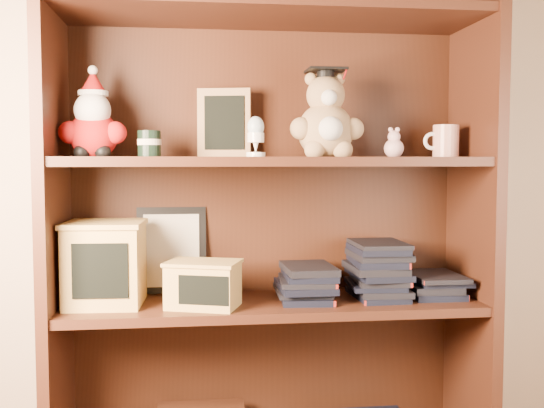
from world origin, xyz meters
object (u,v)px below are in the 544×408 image
(bookcase, at_px, (269,217))
(grad_teddy_bear, at_px, (326,123))
(teacher_mug, at_px, (445,141))
(treats_box, at_px, (105,263))

(bookcase, xyz_separation_m, grad_teddy_bear, (0.15, -0.06, 0.27))
(grad_teddy_bear, relative_size, teacher_mug, 2.43)
(teacher_mug, bearing_deg, grad_teddy_bear, -178.75)
(grad_teddy_bear, bearing_deg, bookcase, 159.09)
(bookcase, distance_m, treats_box, 0.47)
(teacher_mug, relative_size, treats_box, 0.46)
(grad_teddy_bear, height_order, teacher_mug, grad_teddy_bear)
(bookcase, distance_m, grad_teddy_bear, 0.31)
(bookcase, height_order, treats_box, bookcase)
(grad_teddy_bear, relative_size, treats_box, 1.11)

